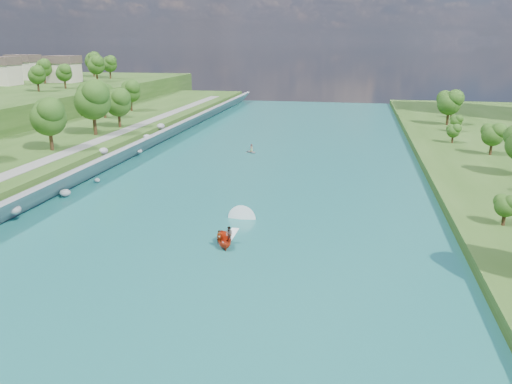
# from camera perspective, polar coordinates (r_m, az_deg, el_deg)

# --- Properties ---
(ground) EXTENTS (260.00, 260.00, 0.00)m
(ground) POSITION_cam_1_polar(r_m,az_deg,el_deg) (55.37, -5.91, -6.34)
(ground) COLOR #2D5119
(ground) RESTS_ON ground
(river_water) EXTENTS (55.00, 240.00, 0.10)m
(river_water) POSITION_cam_1_polar(r_m,az_deg,el_deg) (73.53, -1.38, -0.31)
(river_water) COLOR #1A6463
(river_water) RESTS_ON ground
(ridge_west) EXTENTS (60.00, 120.00, 9.00)m
(ridge_west) POSITION_cam_1_polar(r_m,az_deg,el_deg) (174.62, -23.31, 9.82)
(ridge_west) COLOR #2D5119
(ridge_west) RESTS_ON ground
(riprap_bank) EXTENTS (4.40, 236.00, 4.36)m
(riprap_bank) POSITION_cam_1_polar(r_m,az_deg,el_deg) (81.71, -19.54, 1.75)
(riprap_bank) COLOR slate
(riprap_bank) RESTS_ON ground
(riverside_path) EXTENTS (3.00, 200.00, 0.10)m
(riverside_path) POSITION_cam_1_polar(r_m,az_deg,el_deg) (85.59, -23.19, 3.21)
(riverside_path) COLOR gray
(riverside_path) RESTS_ON berm_west
(ridge_houses) EXTENTS (29.50, 29.50, 8.40)m
(ridge_houses) POSITION_cam_1_polar(r_m,az_deg,el_deg) (181.59, -24.39, 12.72)
(ridge_houses) COLOR beige
(ridge_houses) RESTS_ON ridge_west
(trees_ridge) EXTENTS (22.42, 62.45, 10.69)m
(trees_ridge) POSITION_cam_1_polar(r_m,az_deg,el_deg) (178.89, -19.23, 13.36)
(trees_ridge) COLOR #1E4311
(trees_ridge) RESTS_ON ridge_west
(motorboat) EXTENTS (3.60, 18.74, 2.10)m
(motorboat) POSITION_cam_1_polar(r_m,az_deg,el_deg) (56.90, -3.16, -4.85)
(motorboat) COLOR red
(motorboat) RESTS_ON river_water
(raft) EXTENTS (3.07, 3.02, 1.73)m
(raft) POSITION_cam_1_polar(r_m,az_deg,el_deg) (101.18, -0.52, 4.72)
(raft) COLOR #999CA2
(raft) RESTS_ON river_water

